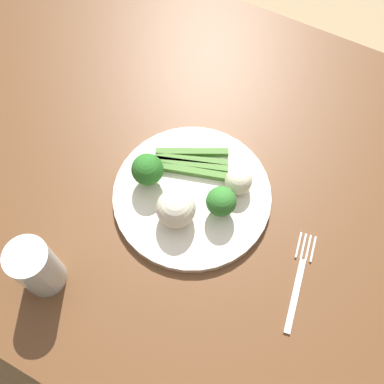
{
  "coord_description": "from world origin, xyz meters",
  "views": [
    {
      "loc": [
        0.11,
        -0.35,
        1.46
      ],
      "look_at": [
        -0.05,
        -0.05,
        0.77
      ],
      "focal_mm": 42.86,
      "sensor_mm": 36.0,
      "label": 1
    }
  ],
  "objects_px": {
    "fork": "(298,280)",
    "water_glass": "(36,267)",
    "asparagus_bundle": "(192,162)",
    "broccoli_outer_edge": "(221,202)",
    "dining_table": "(227,209)",
    "cauliflower_front": "(176,208)",
    "broccoli_right": "(148,170)",
    "cauliflower_front_left": "(238,181)",
    "plate": "(192,195)"
  },
  "relations": [
    {
      "from": "fork",
      "to": "water_glass",
      "type": "bearing_deg",
      "value": 106.97
    },
    {
      "from": "asparagus_bundle",
      "to": "broccoli_outer_edge",
      "type": "bearing_deg",
      "value": -55.01
    },
    {
      "from": "dining_table",
      "to": "water_glass",
      "type": "height_order",
      "value": "water_glass"
    },
    {
      "from": "cauliflower_front",
      "to": "fork",
      "type": "distance_m",
      "value": 0.22
    },
    {
      "from": "dining_table",
      "to": "asparagus_bundle",
      "type": "height_order",
      "value": "asparagus_bundle"
    },
    {
      "from": "broccoli_outer_edge",
      "to": "broccoli_right",
      "type": "distance_m",
      "value": 0.13
    },
    {
      "from": "cauliflower_front_left",
      "to": "fork",
      "type": "height_order",
      "value": "cauliflower_front_left"
    },
    {
      "from": "cauliflower_front_left",
      "to": "cauliflower_front",
      "type": "distance_m",
      "value": 0.12
    },
    {
      "from": "broccoli_right",
      "to": "fork",
      "type": "relative_size",
      "value": 0.39
    },
    {
      "from": "asparagus_bundle",
      "to": "cauliflower_front_left",
      "type": "xyz_separation_m",
      "value": [
        0.09,
        -0.0,
        0.02
      ]
    },
    {
      "from": "cauliflower_front",
      "to": "water_glass",
      "type": "xyz_separation_m",
      "value": [
        -0.13,
        -0.18,
        0.01
      ]
    },
    {
      "from": "broccoli_outer_edge",
      "to": "broccoli_right",
      "type": "height_order",
      "value": "broccoli_right"
    },
    {
      "from": "dining_table",
      "to": "broccoli_right",
      "type": "distance_m",
      "value": 0.21
    },
    {
      "from": "plate",
      "to": "fork",
      "type": "bearing_deg",
      "value": -13.03
    },
    {
      "from": "broccoli_right",
      "to": "cauliflower_front_left",
      "type": "height_order",
      "value": "broccoli_right"
    },
    {
      "from": "dining_table",
      "to": "cauliflower_front_left",
      "type": "bearing_deg",
      "value": -24.92
    },
    {
      "from": "dining_table",
      "to": "plate",
      "type": "height_order",
      "value": "plate"
    },
    {
      "from": "fork",
      "to": "cauliflower_front",
      "type": "bearing_deg",
      "value": 79.57
    },
    {
      "from": "fork",
      "to": "water_glass",
      "type": "xyz_separation_m",
      "value": [
        -0.35,
        -0.18,
        0.05
      ]
    },
    {
      "from": "broccoli_right",
      "to": "plate",
      "type": "bearing_deg",
      "value": 9.2
    },
    {
      "from": "plate",
      "to": "fork",
      "type": "distance_m",
      "value": 0.22
    },
    {
      "from": "broccoli_outer_edge",
      "to": "broccoli_right",
      "type": "xyz_separation_m",
      "value": [
        -0.13,
        -0.01,
        0.0
      ]
    },
    {
      "from": "dining_table",
      "to": "cauliflower_front",
      "type": "relative_size",
      "value": 23.03
    },
    {
      "from": "asparagus_bundle",
      "to": "broccoli_right",
      "type": "distance_m",
      "value": 0.09
    },
    {
      "from": "plate",
      "to": "broccoli_outer_edge",
      "type": "height_order",
      "value": "broccoli_outer_edge"
    },
    {
      "from": "plate",
      "to": "water_glass",
      "type": "distance_m",
      "value": 0.27
    },
    {
      "from": "plate",
      "to": "broccoli_right",
      "type": "distance_m",
      "value": 0.09
    },
    {
      "from": "plate",
      "to": "broccoli_right",
      "type": "bearing_deg",
      "value": -170.8
    },
    {
      "from": "asparagus_bundle",
      "to": "cauliflower_front_left",
      "type": "height_order",
      "value": "cauliflower_front_left"
    },
    {
      "from": "asparagus_bundle",
      "to": "broccoli_right",
      "type": "height_order",
      "value": "broccoli_right"
    },
    {
      "from": "cauliflower_front",
      "to": "water_glass",
      "type": "distance_m",
      "value": 0.23
    },
    {
      "from": "plate",
      "to": "fork",
      "type": "relative_size",
      "value": 1.62
    },
    {
      "from": "asparagus_bundle",
      "to": "water_glass",
      "type": "distance_m",
      "value": 0.3
    },
    {
      "from": "plate",
      "to": "cauliflower_front_left",
      "type": "relative_size",
      "value": 5.88
    },
    {
      "from": "water_glass",
      "to": "fork",
      "type": "bearing_deg",
      "value": 27.19
    },
    {
      "from": "plate",
      "to": "cauliflower_front_left",
      "type": "bearing_deg",
      "value": 36.44
    },
    {
      "from": "broccoli_right",
      "to": "water_glass",
      "type": "height_order",
      "value": "water_glass"
    },
    {
      "from": "cauliflower_front_left",
      "to": "asparagus_bundle",
      "type": "bearing_deg",
      "value": 177.12
    },
    {
      "from": "cauliflower_front_left",
      "to": "fork",
      "type": "xyz_separation_m",
      "value": [
        0.15,
        -0.1,
        -0.04
      ]
    },
    {
      "from": "dining_table",
      "to": "fork",
      "type": "distance_m",
      "value": 0.22
    },
    {
      "from": "broccoli_right",
      "to": "cauliflower_front_left",
      "type": "distance_m",
      "value": 0.15
    },
    {
      "from": "cauliflower_front",
      "to": "water_glass",
      "type": "bearing_deg",
      "value": -126.43
    },
    {
      "from": "dining_table",
      "to": "broccoli_right",
      "type": "bearing_deg",
      "value": -152.5
    },
    {
      "from": "fork",
      "to": "water_glass",
      "type": "distance_m",
      "value": 0.4
    },
    {
      "from": "asparagus_bundle",
      "to": "fork",
      "type": "xyz_separation_m",
      "value": [
        0.24,
        -0.1,
        -0.02
      ]
    },
    {
      "from": "broccoli_right",
      "to": "cauliflower_front",
      "type": "relative_size",
      "value": 1.02
    },
    {
      "from": "cauliflower_front",
      "to": "broccoli_outer_edge",
      "type": "bearing_deg",
      "value": 36.29
    },
    {
      "from": "cauliflower_front",
      "to": "fork",
      "type": "xyz_separation_m",
      "value": [
        0.22,
        -0.0,
        -0.04
      ]
    },
    {
      "from": "dining_table",
      "to": "plate",
      "type": "relative_size",
      "value": 5.47
    },
    {
      "from": "plate",
      "to": "broccoli_outer_edge",
      "type": "xyz_separation_m",
      "value": [
        0.06,
        -0.01,
        0.04
      ]
    }
  ]
}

